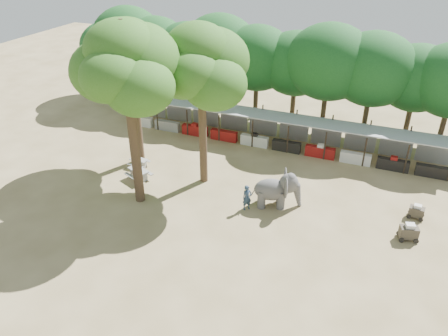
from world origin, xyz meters
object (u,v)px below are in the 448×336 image
at_px(yard_tree_left, 130,58).
at_px(handler, 247,198).
at_px(cart_back, 417,211).
at_px(elephant, 277,189).
at_px(picnic_table_near, 139,173).
at_px(yard_tree_center, 126,67).
at_px(yard_tree_back, 200,66).
at_px(picnic_table_far, 139,162).
at_px(cart_front, 409,232).

bearing_deg(yard_tree_left, handler, -18.67).
bearing_deg(cart_back, elephant, -160.72).
height_order(elephant, handler, elephant).
bearing_deg(picnic_table_near, yard_tree_center, -34.04).
xyz_separation_m(yard_tree_back, elephant, (6.00, -1.30, -7.29)).
distance_m(yard_tree_back, picnic_table_far, 9.72).
height_order(handler, cart_back, handler).
height_order(yard_tree_center, cart_front, yard_tree_center).
bearing_deg(picnic_table_far, cart_back, 6.08).
height_order(yard_tree_center, yard_tree_back, yard_tree_center).
height_order(yard_tree_left, picnic_table_near, yard_tree_left).
xyz_separation_m(yard_tree_back, cart_front, (14.33, -1.87, -7.99)).
distance_m(cart_front, cart_back, 2.58).
bearing_deg(yard_tree_left, elephant, -10.83).
xyz_separation_m(yard_tree_left, elephant, (12.00, -2.30, -6.95)).
height_order(elephant, picnic_table_near, elephant).
bearing_deg(yard_tree_back, elephant, -12.19).
relative_size(handler, cart_back, 1.66).
distance_m(yard_tree_center, cart_front, 19.49).
relative_size(handler, picnic_table_near, 0.84).
distance_m(handler, picnic_table_far, 9.94).
height_order(yard_tree_back, picnic_table_near, yard_tree_back).
bearing_deg(elephant, cart_back, -4.77).
xyz_separation_m(handler, cart_back, (10.44, 3.16, -0.41)).
relative_size(yard_tree_left, picnic_table_far, 7.49).
height_order(cart_front, cart_back, cart_front).
relative_size(yard_tree_center, cart_front, 9.17).
relative_size(yard_tree_center, picnic_table_near, 5.68).
height_order(yard_tree_left, yard_tree_center, yard_tree_center).
bearing_deg(picnic_table_near, yard_tree_back, 45.60).
relative_size(elephant, picnic_table_far, 2.29).
bearing_deg(handler, yard_tree_left, 115.41).
bearing_deg(picnic_table_near, picnic_table_far, 144.06).
bearing_deg(yard_tree_back, picnic_table_far, -177.46).
height_order(yard_tree_center, cart_back, yard_tree_center).
xyz_separation_m(yard_tree_center, cart_back, (17.74, 4.68, -8.72)).
relative_size(picnic_table_far, cart_back, 1.37).
xyz_separation_m(picnic_table_far, cart_back, (20.12, 0.92, 0.03)).
height_order(yard_tree_center, handler, yard_tree_center).
relative_size(yard_tree_back, picnic_table_far, 7.72).
height_order(elephant, picnic_table_far, elephant).
relative_size(handler, cart_front, 1.36).
bearing_deg(handler, yard_tree_center, 145.87).
height_order(yard_tree_center, picnic_table_near, yard_tree_center).
height_order(picnic_table_near, cart_front, cart_front).
distance_m(yard_tree_left, handler, 13.09).
distance_m(picnic_table_near, cart_back, 19.31).
bearing_deg(handler, cart_front, -42.43).
distance_m(handler, cart_front, 10.06).
height_order(yard_tree_left, yard_tree_back, yard_tree_back).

